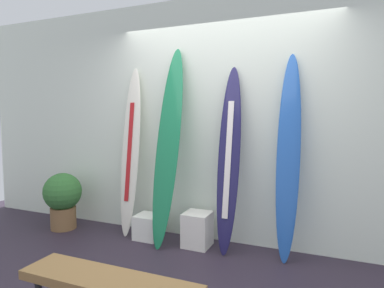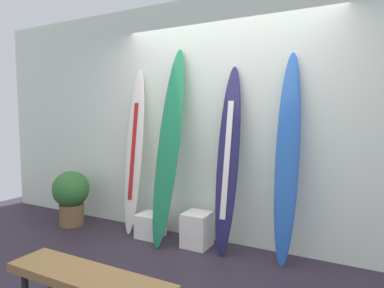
{
  "view_description": "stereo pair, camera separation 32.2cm",
  "coord_description": "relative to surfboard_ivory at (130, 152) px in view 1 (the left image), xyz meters",
  "views": [
    {
      "loc": [
        1.13,
        -2.38,
        1.47
      ],
      "look_at": [
        -0.26,
        0.95,
        1.15
      ],
      "focal_mm": 30.84,
      "sensor_mm": 36.0,
      "label": 1
    },
    {
      "loc": [
        1.43,
        -2.25,
        1.47
      ],
      "look_at": [
        -0.26,
        0.95,
        1.15
      ],
      "focal_mm": 30.84,
      "sensor_mm": 36.0,
      "label": 2
    }
  ],
  "objects": [
    {
      "name": "bench",
      "position": [
        1.0,
        -1.78,
        -0.62
      ],
      "size": [
        1.19,
        0.3,
        0.46
      ],
      "color": "olive",
      "rests_on": "ground"
    },
    {
      "name": "surfboard_emerald",
      "position": [
        0.56,
        -0.09,
        0.08
      ],
      "size": [
        0.31,
        0.55,
        2.23
      ],
      "color": "#1A784A",
      "rests_on": "ground"
    },
    {
      "name": "display_block_center",
      "position": [
        0.9,
        -0.06,
        -0.83
      ],
      "size": [
        0.29,
        0.29,
        0.38
      ],
      "color": "white",
      "rests_on": "ground"
    },
    {
      "name": "surfboard_cobalt",
      "position": [
        1.86,
        0.0,
        0.01
      ],
      "size": [
        0.23,
        0.36,
        2.09
      ],
      "color": "#265AB4",
      "rests_on": "ground"
    },
    {
      "name": "surfboard_ivory",
      "position": [
        0.0,
        0.0,
        0.0
      ],
      "size": [
        0.25,
        0.33,
        2.04
      ],
      "color": "silver",
      "rests_on": "ground"
    },
    {
      "name": "wall_back",
      "position": [
        1.09,
        0.3,
        0.38
      ],
      "size": [
        7.2,
        0.2,
        2.8
      ],
      "primitive_type": "cube",
      "color": "silver",
      "rests_on": "ground"
    },
    {
      "name": "display_block_left",
      "position": [
        0.28,
        -0.07,
        -0.88
      ],
      "size": [
        0.29,
        0.29,
        0.28
      ],
      "color": "white",
      "rests_on": "ground"
    },
    {
      "name": "surfboard_navy",
      "position": [
        1.25,
        -0.02,
        -0.02
      ],
      "size": [
        0.25,
        0.42,
        1.99
      ],
      "color": "#201D4C",
      "rests_on": "ground"
    },
    {
      "name": "potted_plant",
      "position": [
        -0.91,
        -0.2,
        -0.61
      ],
      "size": [
        0.48,
        0.48,
        0.72
      ],
      "color": "brown",
      "rests_on": "ground"
    }
  ]
}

